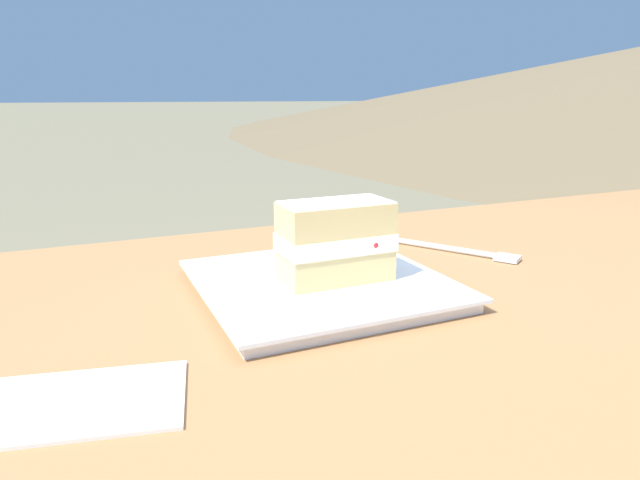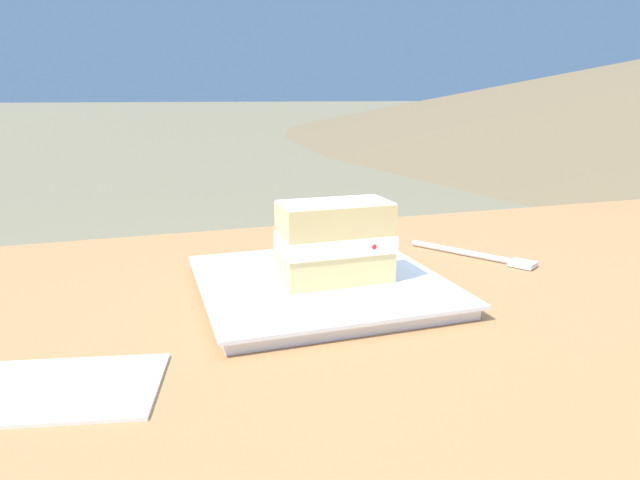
# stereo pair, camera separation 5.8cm
# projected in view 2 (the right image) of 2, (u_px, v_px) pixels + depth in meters

# --- Properties ---
(patio_table) EXTENTS (1.65, 0.76, 0.78)m
(patio_table) POSITION_uv_depth(u_px,v_px,m) (494.00, 382.00, 0.62)
(patio_table) COLOR olive
(patio_table) RESTS_ON ground
(dessert_plate) EXTENTS (0.25, 0.25, 0.02)m
(dessert_plate) POSITION_uv_depth(u_px,v_px,m) (320.00, 285.00, 0.60)
(dessert_plate) COLOR white
(dessert_plate) RESTS_ON patio_table
(cake_slice) EXTENTS (0.12, 0.07, 0.08)m
(cake_slice) POSITION_uv_depth(u_px,v_px,m) (335.00, 242.00, 0.58)
(cake_slice) COLOR #E0C17A
(cake_slice) RESTS_ON dessert_plate
(dessert_fork) EXTENTS (0.10, 0.15, 0.01)m
(dessert_fork) POSITION_uv_depth(u_px,v_px,m) (479.00, 255.00, 0.72)
(dessert_fork) COLOR silver
(dessert_fork) RESTS_ON patio_table
(paper_napkin) EXTENTS (0.17, 0.12, 0.00)m
(paper_napkin) POSITION_uv_depth(u_px,v_px,m) (53.00, 389.00, 0.40)
(paper_napkin) COLOR silver
(paper_napkin) RESTS_ON patio_table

